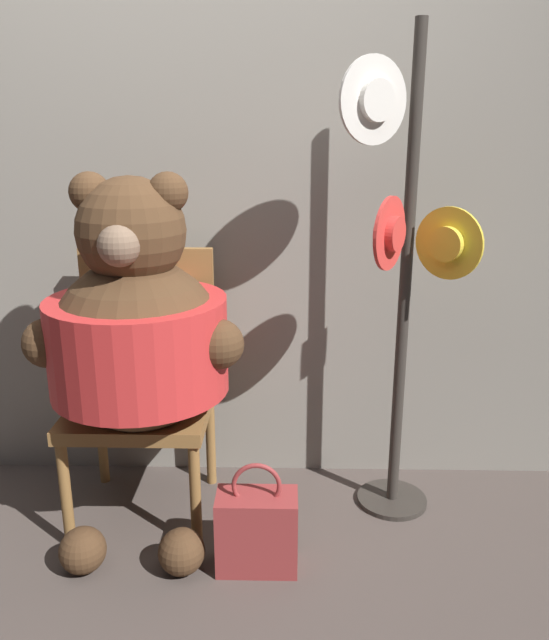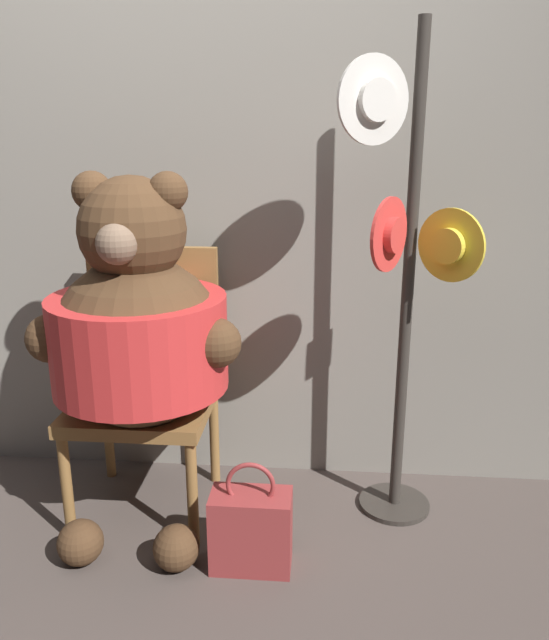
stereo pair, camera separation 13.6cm
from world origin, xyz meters
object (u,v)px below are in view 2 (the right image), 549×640
hat_display_rack (403,278)px  handbag_on_ground (251,529)px  teddy_bear (138,331)px  chair (148,374)px

hat_display_rack → handbag_on_ground: hat_display_rack is taller
teddy_bear → handbag_on_ground: size_ratio=3.30×
chair → teddy_bear: bearing=-80.6°
chair → handbag_on_ground: chair is taller
teddy_bear → hat_display_rack: hat_display_rack is taller
chair → teddy_bear: (0.03, -0.18, 0.23)m
teddy_bear → handbag_on_ground: (0.42, -0.24, -0.62)m
teddy_bear → hat_display_rack: bearing=6.7°
teddy_bear → hat_display_rack: (0.93, 0.11, 0.19)m
handbag_on_ground → teddy_bear: bearing=151.0°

